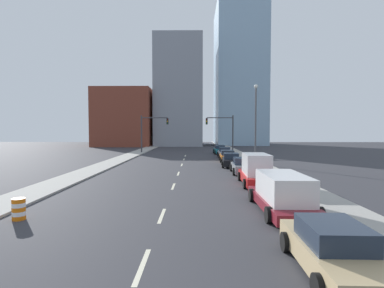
{
  "coord_description": "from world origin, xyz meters",
  "views": [
    {
      "loc": [
        1.55,
        -1.42,
        3.96
      ],
      "look_at": [
        1.13,
        37.04,
        2.2
      ],
      "focal_mm": 28.0,
      "sensor_mm": 36.0,
      "label": 1
    }
  ],
  "objects_px": {
    "street_lamp": "(256,119)",
    "box_truck_red": "(256,170)",
    "traffic_signal_left": "(149,128)",
    "sedan_silver": "(224,153)",
    "traffic_barrel": "(19,209)",
    "sedan_black": "(231,160)",
    "traffic_signal_right": "(225,128)",
    "sedan_gray": "(243,166)",
    "sedan_teal": "(220,150)",
    "box_truck_maroon": "(282,193)",
    "sedan_orange": "(227,156)",
    "sedan_tan": "(333,250)"
  },
  "relations": [
    {
      "from": "box_truck_red",
      "to": "sedan_black",
      "type": "xyz_separation_m",
      "value": [
        -0.49,
        10.94,
        -0.38
      ]
    },
    {
      "from": "sedan_tan",
      "to": "sedan_black",
      "type": "distance_m",
      "value": 24.35
    },
    {
      "from": "sedan_tan",
      "to": "sedan_gray",
      "type": "height_order",
      "value": "sedan_gray"
    },
    {
      "from": "traffic_signal_left",
      "to": "traffic_barrel",
      "type": "relative_size",
      "value": 6.92
    },
    {
      "from": "sedan_gray",
      "to": "sedan_teal",
      "type": "bearing_deg",
      "value": 92.31
    },
    {
      "from": "box_truck_red",
      "to": "box_truck_maroon",
      "type": "bearing_deg",
      "value": -89.34
    },
    {
      "from": "traffic_barrel",
      "to": "sedan_tan",
      "type": "height_order",
      "value": "sedan_tan"
    },
    {
      "from": "street_lamp",
      "to": "sedan_gray",
      "type": "xyz_separation_m",
      "value": [
        -2.68,
        -7.54,
        -4.65
      ]
    },
    {
      "from": "traffic_signal_left",
      "to": "sedan_gray",
      "type": "distance_m",
      "value": 28.21
    },
    {
      "from": "sedan_teal",
      "to": "sedan_silver",
      "type": "bearing_deg",
      "value": -89.66
    },
    {
      "from": "traffic_barrel",
      "to": "sedan_teal",
      "type": "bearing_deg",
      "value": 72.21
    },
    {
      "from": "traffic_signal_right",
      "to": "sedan_black",
      "type": "xyz_separation_m",
      "value": [
        -1.32,
        -19.95,
        -3.61
      ]
    },
    {
      "from": "sedan_silver",
      "to": "sedan_teal",
      "type": "height_order",
      "value": "sedan_teal"
    },
    {
      "from": "traffic_signal_left",
      "to": "sedan_teal",
      "type": "bearing_deg",
      "value": -10.72
    },
    {
      "from": "box_truck_maroon",
      "to": "sedan_black",
      "type": "relative_size",
      "value": 1.43
    },
    {
      "from": "sedan_black",
      "to": "sedan_silver",
      "type": "height_order",
      "value": "sedan_black"
    },
    {
      "from": "sedan_tan",
      "to": "sedan_black",
      "type": "xyz_separation_m",
      "value": [
        0.08,
        24.35,
        0.04
      ]
    },
    {
      "from": "box_truck_maroon",
      "to": "sedan_silver",
      "type": "relative_size",
      "value": 1.39
    },
    {
      "from": "traffic_signal_right",
      "to": "sedan_teal",
      "type": "height_order",
      "value": "traffic_signal_right"
    },
    {
      "from": "sedan_silver",
      "to": "sedan_teal",
      "type": "xyz_separation_m",
      "value": [
        -0.2,
        6.01,
        0.0
      ]
    },
    {
      "from": "sedan_teal",
      "to": "street_lamp",
      "type": "bearing_deg",
      "value": -80.73
    },
    {
      "from": "traffic_barrel",
      "to": "sedan_orange",
      "type": "bearing_deg",
      "value": 64.52
    },
    {
      "from": "box_truck_red",
      "to": "sedan_orange",
      "type": "bearing_deg",
      "value": 93.09
    },
    {
      "from": "traffic_signal_left",
      "to": "sedan_orange",
      "type": "distance_m",
      "value": 19.31
    },
    {
      "from": "box_truck_maroon",
      "to": "sedan_orange",
      "type": "distance_m",
      "value": 23.6
    },
    {
      "from": "traffic_signal_left",
      "to": "box_truck_red",
      "type": "distance_m",
      "value": 33.48
    },
    {
      "from": "traffic_signal_right",
      "to": "box_truck_red",
      "type": "xyz_separation_m",
      "value": [
        -0.83,
        -30.89,
        -3.22
      ]
    },
    {
      "from": "sedan_black",
      "to": "sedan_gray",
      "type": "bearing_deg",
      "value": -81.57
    },
    {
      "from": "street_lamp",
      "to": "sedan_tan",
      "type": "distance_m",
      "value": 27.39
    },
    {
      "from": "street_lamp",
      "to": "box_truck_red",
      "type": "height_order",
      "value": "street_lamp"
    },
    {
      "from": "traffic_signal_left",
      "to": "sedan_silver",
      "type": "height_order",
      "value": "traffic_signal_left"
    },
    {
      "from": "street_lamp",
      "to": "sedan_teal",
      "type": "height_order",
      "value": "street_lamp"
    },
    {
      "from": "street_lamp",
      "to": "sedan_orange",
      "type": "relative_size",
      "value": 2.04
    },
    {
      "from": "traffic_signal_right",
      "to": "sedan_teal",
      "type": "relative_size",
      "value": 1.47
    },
    {
      "from": "box_truck_maroon",
      "to": "sedan_silver",
      "type": "height_order",
      "value": "box_truck_maroon"
    },
    {
      "from": "box_truck_red",
      "to": "sedan_black",
      "type": "height_order",
      "value": "box_truck_red"
    },
    {
      "from": "sedan_black",
      "to": "box_truck_red",
      "type": "bearing_deg",
      "value": -84.13
    },
    {
      "from": "traffic_barrel",
      "to": "sedan_orange",
      "type": "xyz_separation_m",
      "value": [
        11.91,
        25.0,
        0.18
      ]
    },
    {
      "from": "sedan_gray",
      "to": "sedan_silver",
      "type": "distance_m",
      "value": 16.72
    },
    {
      "from": "traffic_barrel",
      "to": "street_lamp",
      "type": "relative_size",
      "value": 0.1
    },
    {
      "from": "traffic_barrel",
      "to": "box_truck_red",
      "type": "distance_m",
      "value": 14.96
    },
    {
      "from": "sedan_silver",
      "to": "sedan_black",
      "type": "bearing_deg",
      "value": -90.83
    },
    {
      "from": "traffic_barrel",
      "to": "street_lamp",
      "type": "xyz_separation_m",
      "value": [
        14.85,
        22.0,
        4.84
      ]
    },
    {
      "from": "traffic_barrel",
      "to": "street_lamp",
      "type": "height_order",
      "value": "street_lamp"
    },
    {
      "from": "traffic_signal_left",
      "to": "street_lamp",
      "type": "relative_size",
      "value": 0.71
    },
    {
      "from": "sedan_gray",
      "to": "sedan_teal",
      "type": "relative_size",
      "value": 0.98
    },
    {
      "from": "street_lamp",
      "to": "box_truck_maroon",
      "type": "relative_size",
      "value": 1.48
    },
    {
      "from": "traffic_signal_left",
      "to": "sedan_silver",
      "type": "relative_size",
      "value": 1.45
    },
    {
      "from": "traffic_barrel",
      "to": "sedan_tan",
      "type": "distance_m",
      "value": 12.59
    },
    {
      "from": "sedan_tan",
      "to": "sedan_gray",
      "type": "relative_size",
      "value": 1.05
    }
  ]
}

